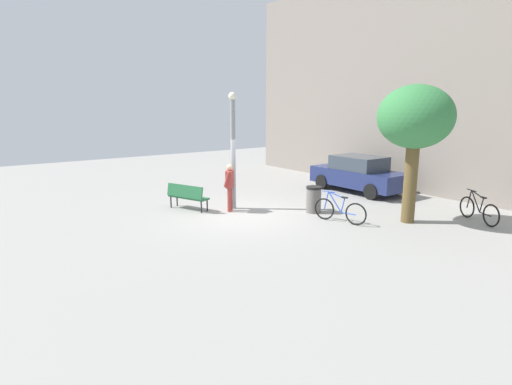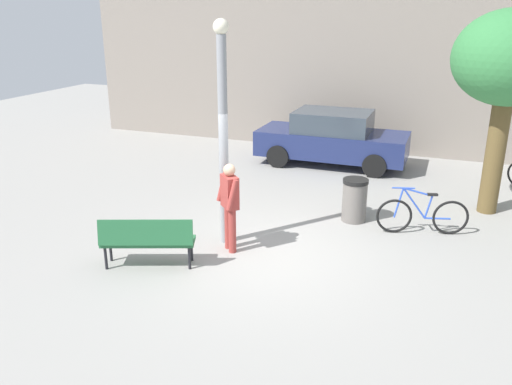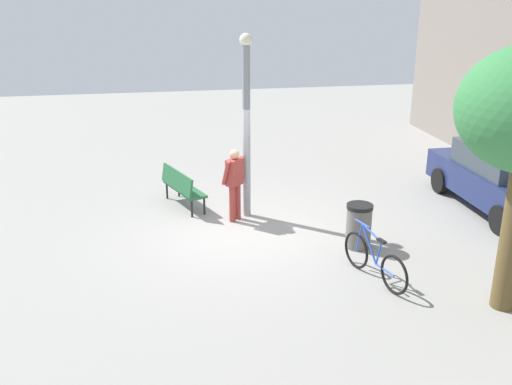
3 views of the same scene
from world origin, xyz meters
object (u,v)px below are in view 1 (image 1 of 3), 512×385
Objects in this scene: person_by_lamppost at (230,184)px; parked_car_navy at (358,174)px; park_bench at (187,195)px; bicycle_black at (478,210)px; trash_bin at (314,199)px; plaza_tree at (415,119)px; bicycle_blue at (339,210)px; lamppost at (233,146)px.

parked_car_navy is at bearing 85.92° from person_by_lamppost.
person_by_lamppost is at bearing 47.13° from park_bench.
trash_bin is at bearing -139.46° from bicycle_black.
park_bench is 0.40× the size of parked_car_navy.
parked_car_navy is at bearing 109.45° from trash_bin.
plaza_tree is (4.54, 3.84, 2.28)m from person_by_lamppost.
person_by_lamppost is at bearing -135.95° from bicycle_black.
person_by_lamppost is at bearing -129.64° from trash_bin.
parked_car_navy is (0.45, 6.29, -0.19)m from person_by_lamppost.
plaza_tree is at bearing 41.63° from park_bench.
person_by_lamppost is 1.82× the size of trash_bin.
bicycle_blue is (3.26, 2.06, -0.58)m from person_by_lamppost.
trash_bin is at bearing -70.55° from parked_car_navy.
person_by_lamppost reaches higher than bicycle_black.
bicycle_black is (6.11, 5.36, -1.87)m from lamppost.
lamppost reaches higher than parked_car_navy.
trash_bin is (1.87, 2.26, -0.50)m from person_by_lamppost.
person_by_lamppost is at bearing -139.80° from plaza_tree.
plaza_tree is at bearing 40.20° from person_by_lamppost.
person_by_lamppost is 2.98m from trash_bin.
plaza_tree reaches higher than bicycle_black.
parked_car_navy is (1.50, 7.43, 0.23)m from park_bench.
bicycle_black is 5.26m from trash_bin.
plaza_tree is 4.17m from trash_bin.
plaza_tree is 4.67× the size of trash_bin.
lamppost is at bearing -96.62° from parked_car_navy.
lamppost reaches higher than bicycle_blue.
person_by_lamppost is 0.39× the size of plaza_tree.
person_by_lamppost is 0.40× the size of parked_car_navy.
lamppost is 6.19m from parked_car_navy.
bicycle_blue is (-1.28, -1.78, -2.86)m from plaza_tree.
parked_car_navy is 4.29m from trash_bin.
park_bench is 7.58m from parked_car_navy.
trash_bin is at bearing 49.24° from park_bench.
park_bench is at bearing -130.76° from trash_bin.
lamppost is 2.35× the size of bicycle_blue.
lamppost is 0.96× the size of plaza_tree.
lamppost reaches higher than person_by_lamppost.
park_bench is at bearing -101.44° from parked_car_navy.
bicycle_black is (6.92, 6.81, -0.16)m from park_bench.
lamppost is 4.47× the size of trash_bin.
bicycle_black is 0.39× the size of parked_car_navy.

